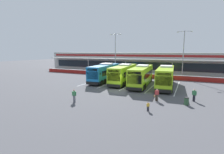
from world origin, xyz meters
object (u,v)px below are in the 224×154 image
(coach_bus_centre, at_px, (141,76))
(coach_bus_right_centre, at_px, (166,77))
(coach_bus_leftmost, at_px, (105,73))
(coach_bus_left_centre, at_px, (124,74))
(pedestrian_in_dark_coat, at_px, (194,95))
(pedestrian_with_handbag, at_px, (157,94))
(pedestrian_near_bin, at_px, (74,95))
(lamp_post_centre, at_px, (183,52))
(pedestrian_child, at_px, (148,106))
(lamp_post_west, at_px, (115,52))
(litter_bin, at_px, (186,101))

(coach_bus_centre, height_order, coach_bus_right_centre, same)
(coach_bus_leftmost, distance_m, coach_bus_left_centre, 4.38)
(pedestrian_in_dark_coat, bearing_deg, pedestrian_with_handbag, -157.48)
(pedestrian_in_dark_coat, relative_size, pedestrian_near_bin, 1.00)
(coach_bus_leftmost, bearing_deg, pedestrian_with_handbag, -39.18)
(pedestrian_with_handbag, height_order, lamp_post_centre, lamp_post_centre)
(coach_bus_right_centre, xyz_separation_m, lamp_post_centre, (2.31, 11.28, 4.50))
(pedestrian_near_bin, bearing_deg, coach_bus_left_centre, 86.39)
(coach_bus_left_centre, relative_size, pedestrian_near_bin, 7.60)
(pedestrian_child, bearing_deg, pedestrian_with_handbag, 88.02)
(pedestrian_with_handbag, xyz_separation_m, pedestrian_in_dark_coat, (4.38, 1.81, 0.02))
(coach_bus_centre, distance_m, pedestrian_near_bin, 14.87)
(lamp_post_centre, bearing_deg, pedestrian_near_bin, -114.00)
(coach_bus_right_centre, bearing_deg, coach_bus_leftmost, 176.74)
(coach_bus_left_centre, xyz_separation_m, lamp_post_centre, (10.53, 10.79, 4.50))
(lamp_post_west, bearing_deg, lamp_post_centre, 3.22)
(coach_bus_left_centre, distance_m, coach_bus_centre, 4.03)
(pedestrian_in_dark_coat, height_order, lamp_post_centre, lamp_post_centre)
(coach_bus_left_centre, height_order, lamp_post_centre, lamp_post_centre)
(pedestrian_in_dark_coat, bearing_deg, lamp_post_centre, 96.69)
(pedestrian_in_dark_coat, bearing_deg, lamp_post_west, 136.18)
(pedestrian_near_bin, bearing_deg, coach_bus_right_centre, 57.69)
(litter_bin, bearing_deg, pedestrian_in_dark_coat, 66.98)
(pedestrian_near_bin, bearing_deg, pedestrian_with_handbag, 27.18)
(coach_bus_centre, distance_m, pedestrian_with_handbag, 10.30)
(pedestrian_child, bearing_deg, litter_bin, 47.45)
(pedestrian_in_dark_coat, bearing_deg, coach_bus_left_centre, 146.77)
(coach_bus_right_centre, relative_size, litter_bin, 13.23)
(coach_bus_centre, height_order, pedestrian_child, coach_bus_centre)
(coach_bus_left_centre, bearing_deg, pedestrian_child, -60.12)
(lamp_post_centre, bearing_deg, coach_bus_left_centre, -134.30)
(coach_bus_leftmost, distance_m, lamp_post_centre, 18.81)
(pedestrian_in_dark_coat, xyz_separation_m, pedestrian_near_bin, (-13.72, -6.61, 0.00))
(pedestrian_in_dark_coat, bearing_deg, coach_bus_leftmost, 153.38)
(pedestrian_near_bin, height_order, lamp_post_centre, lamp_post_centre)
(pedestrian_with_handbag, relative_size, pedestrian_child, 1.61)
(pedestrian_near_bin, xyz_separation_m, lamp_post_centre, (11.47, 25.76, 5.42))
(coach_bus_right_centre, bearing_deg, pedestrian_with_handbag, -88.94)
(coach_bus_centre, relative_size, pedestrian_near_bin, 7.60)
(pedestrian_with_handbag, xyz_separation_m, pedestrian_child, (-0.14, -4.18, -0.32))
(pedestrian_with_handbag, xyz_separation_m, lamp_post_west, (-14.60, 20.03, 5.43))
(pedestrian_in_dark_coat, relative_size, lamp_post_west, 0.15)
(coach_bus_leftmost, xyz_separation_m, pedestrian_in_dark_coat, (17.14, -8.59, -0.91))
(pedestrian_near_bin, distance_m, lamp_post_west, 25.95)
(lamp_post_west, relative_size, litter_bin, 11.83)
(coach_bus_leftmost, relative_size, coach_bus_left_centre, 1.00)
(coach_bus_right_centre, height_order, lamp_post_centre, lamp_post_centre)
(pedestrian_child, xyz_separation_m, lamp_post_west, (-14.46, 24.20, 5.75))
(lamp_post_west, bearing_deg, pedestrian_in_dark_coat, -43.82)
(litter_bin, bearing_deg, lamp_post_west, 131.91)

